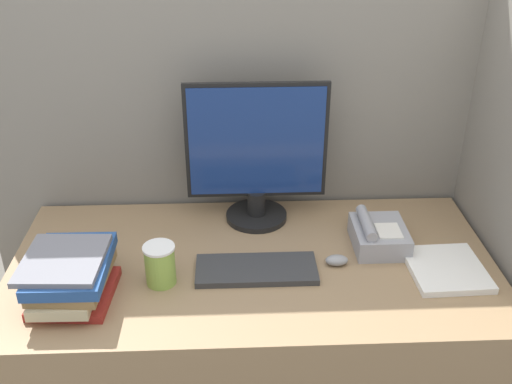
% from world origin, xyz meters
% --- Properties ---
extents(cubicle_panel_rear, '(1.96, 0.04, 1.71)m').
position_xyz_m(cubicle_panel_rear, '(0.00, 0.82, 0.86)').
color(cubicle_panel_rear, gray).
rests_on(cubicle_panel_rear, ground_plane).
extents(cubicle_panel_right, '(0.04, 0.84, 1.71)m').
position_xyz_m(cubicle_panel_right, '(0.82, 0.42, 0.86)').
color(cubicle_panel_right, gray).
rests_on(cubicle_panel_right, ground_plane).
extents(desk, '(1.56, 0.78, 0.76)m').
position_xyz_m(desk, '(0.00, 0.39, 0.38)').
color(desk, '#937551').
rests_on(desk, ground_plane).
extents(monitor, '(0.49, 0.22, 0.51)m').
position_xyz_m(monitor, '(0.02, 0.66, 1.00)').
color(monitor, black).
rests_on(monitor, desk).
extents(keyboard, '(0.38, 0.16, 0.02)m').
position_xyz_m(keyboard, '(0.01, 0.33, 0.77)').
color(keyboard, '#333333').
rests_on(keyboard, desk).
extents(mouse, '(0.07, 0.05, 0.03)m').
position_xyz_m(mouse, '(0.27, 0.36, 0.77)').
color(mouse, gray).
rests_on(mouse, desk).
extents(coffee_cup, '(0.10, 0.10, 0.13)m').
position_xyz_m(coffee_cup, '(-0.28, 0.29, 0.82)').
color(coffee_cup, '#8CB247').
rests_on(coffee_cup, desk).
extents(book_stack, '(0.25, 0.31, 0.14)m').
position_xyz_m(book_stack, '(-0.54, 0.24, 0.83)').
color(book_stack, maroon).
rests_on(book_stack, desk).
extents(desk_telephone, '(0.17, 0.21, 0.11)m').
position_xyz_m(desk_telephone, '(0.42, 0.46, 0.80)').
color(desk_telephone, '#99999E').
rests_on(desk_telephone, desk).
extents(paper_pile, '(0.24, 0.25, 0.02)m').
position_xyz_m(paper_pile, '(0.60, 0.31, 0.77)').
color(paper_pile, white).
rests_on(paper_pile, desk).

